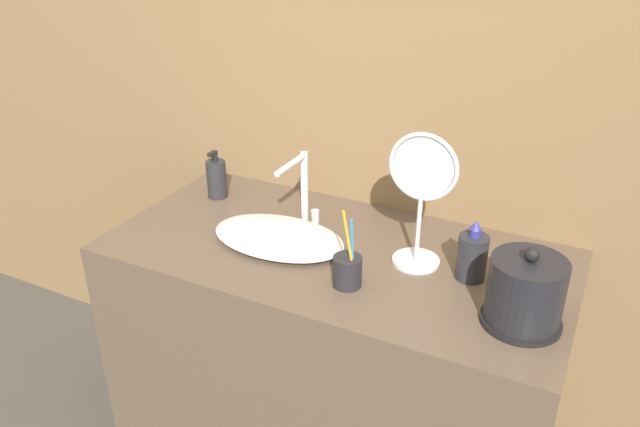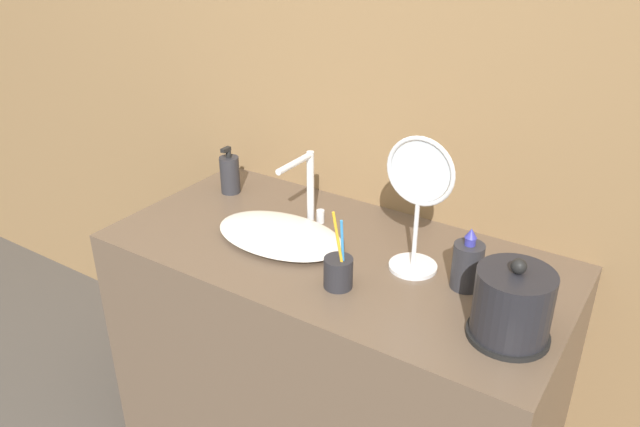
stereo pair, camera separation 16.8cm
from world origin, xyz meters
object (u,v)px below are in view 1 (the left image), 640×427
lotion_bottle (217,178)px  vanity_mirror (421,193)px  toothbrush_cup (347,270)px  shampoo_bottle (472,256)px  electric_kettle (525,295)px  faucet (302,185)px

lotion_bottle → vanity_mirror: vanity_mirror is taller
toothbrush_cup → shampoo_bottle: 0.32m
electric_kettle → vanity_mirror: size_ratio=0.54×
electric_kettle → vanity_mirror: 0.35m
faucet → electric_kettle: faucet is taller
electric_kettle → toothbrush_cup: size_ratio=0.92×
toothbrush_cup → shampoo_bottle: (0.26, 0.17, 0.02)m
faucet → lotion_bottle: 0.34m
electric_kettle → vanity_mirror: (-0.30, 0.15, 0.13)m
lotion_bottle → electric_kettle: bearing=-13.9°
electric_kettle → lotion_bottle: bearing=166.1°
faucet → lotion_bottle: faucet is taller
vanity_mirror → lotion_bottle: bearing=171.6°
electric_kettle → toothbrush_cup: bearing=-175.2°
toothbrush_cup → vanity_mirror: (0.12, 0.18, 0.16)m
toothbrush_cup → shampoo_bottle: bearing=32.9°
electric_kettle → lotion_bottle: electric_kettle is taller
electric_kettle → toothbrush_cup: 0.42m
lotion_bottle → vanity_mirror: 0.73m
toothbrush_cup → lotion_bottle: 0.65m
faucet → shampoo_bottle: bearing=-7.8°
lotion_bottle → shampoo_bottle: size_ratio=0.97×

